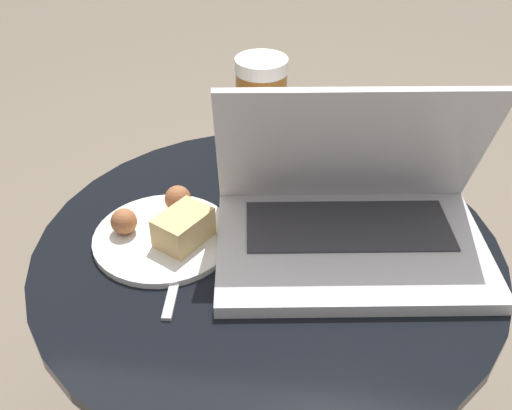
{
  "coord_description": "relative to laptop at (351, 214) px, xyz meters",
  "views": [
    {
      "loc": [
        0.07,
        -0.62,
        1.06
      ],
      "look_at": [
        -0.02,
        -0.0,
        0.6
      ],
      "focal_mm": 42.0,
      "sensor_mm": 36.0,
      "label": 1
    }
  ],
  "objects": [
    {
      "name": "table",
      "position": [
        -0.11,
        -0.02,
        -0.21
      ],
      "size": [
        0.63,
        0.63,
        0.53
      ],
      "color": "#515156",
      "rests_on": "ground_plane"
    },
    {
      "name": "snack_plate",
      "position": [
        -0.25,
        -0.03,
        -0.03
      ],
      "size": [
        0.19,
        0.19,
        0.05
      ],
      "color": "silver",
      "rests_on": "table"
    },
    {
      "name": "laptop",
      "position": [
        0.0,
        0.0,
        0.0
      ],
      "size": [
        0.39,
        0.28,
        0.23
      ],
      "color": "silver",
      "rests_on": "table"
    },
    {
      "name": "beer_glass",
      "position": [
        -0.14,
        0.15,
        0.05
      ],
      "size": [
        0.08,
        0.08,
        0.2
      ],
      "color": "brown",
      "rests_on": "table"
    },
    {
      "name": "fork",
      "position": [
        -0.22,
        -0.07,
        -0.05
      ],
      "size": [
        0.03,
        0.19,
        0.0
      ],
      "color": "#B2B2B7",
      "rests_on": "table"
    }
  ]
}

